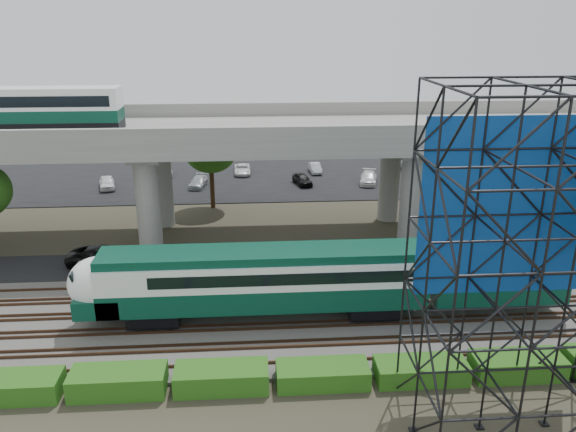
{
  "coord_description": "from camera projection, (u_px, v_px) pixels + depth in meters",
  "views": [
    {
      "loc": [
        -2.38,
        -27.83,
        17.26
      ],
      "look_at": [
        0.0,
        6.0,
        5.3
      ],
      "focal_mm": 35.0,
      "sensor_mm": 36.0,
      "label": 1
    }
  ],
  "objects": [
    {
      "name": "scaffold_tower",
      "position": [
        536.0,
        275.0,
        22.69
      ],
      "size": [
        9.36,
        6.36,
        15.0
      ],
      "color": "black",
      "rests_on": "ground"
    },
    {
      "name": "parking_lot",
      "position": [
        271.0,
        178.0,
        64.05
      ],
      "size": [
        90.0,
        18.0,
        0.08
      ],
      "primitive_type": "cube",
      "color": "black",
      "rests_on": "ground"
    },
    {
      "name": "harbor_water",
      "position": [
        265.0,
        139.0,
        84.75
      ],
      "size": [
        140.0,
        40.0,
        0.03
      ],
      "primitive_type": "cube",
      "color": "#40536A",
      "rests_on": "ground"
    },
    {
      "name": "ballast_bed",
      "position": [
        293.0,
        319.0,
        33.93
      ],
      "size": [
        90.0,
        12.0,
        0.2
      ],
      "primitive_type": "cube",
      "color": "slate",
      "rests_on": "ground"
    },
    {
      "name": "commuter_train",
      "position": [
        300.0,
        277.0,
        33.03
      ],
      "size": [
        29.3,
        3.06,
        4.3
      ],
      "color": "black",
      "rests_on": "rail_tracks"
    },
    {
      "name": "trees",
      "position": [
        221.0,
        172.0,
        45.12
      ],
      "size": [
        40.94,
        16.94,
        7.69
      ],
      "color": "#382314",
      "rests_on": "ground"
    },
    {
      "name": "hedge_strip",
      "position": [
        323.0,
        374.0,
        27.91
      ],
      "size": [
        34.6,
        1.8,
        1.2
      ],
      "color": "#265914",
      "rests_on": "ground"
    },
    {
      "name": "ground",
      "position": [
        295.0,
        338.0,
        32.08
      ],
      "size": [
        140.0,
        140.0,
        0.0
      ],
      "primitive_type": "plane",
      "color": "#474233",
      "rests_on": "ground"
    },
    {
      "name": "rail_tracks",
      "position": [
        293.0,
        316.0,
        33.87
      ],
      "size": [
        90.0,
        9.52,
        0.16
      ],
      "color": "#472D1E",
      "rests_on": "ballast_bed"
    },
    {
      "name": "service_road",
      "position": [
        284.0,
        262.0,
        41.94
      ],
      "size": [
        90.0,
        5.0,
        0.08
      ],
      "primitive_type": "cube",
      "color": "black",
      "rests_on": "ground"
    },
    {
      "name": "parked_cars",
      "position": [
        284.0,
        173.0,
        63.55
      ],
      "size": [
        37.01,
        9.74,
        1.3
      ],
      "color": "white",
      "rests_on": "parking_lot"
    },
    {
      "name": "overpass",
      "position": [
        262.0,
        140.0,
        44.31
      ],
      "size": [
        80.0,
        12.0,
        12.4
      ],
      "color": "#9E9B93",
      "rests_on": "ground"
    },
    {
      "name": "suv",
      "position": [
        104.0,
        256.0,
        41.03
      ],
      "size": [
        5.42,
        2.71,
        1.47
      ],
      "primitive_type": "imported",
      "rotation": [
        0.0,
        0.0,
        1.52
      ],
      "color": "black",
      "rests_on": "service_road"
    }
  ]
}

